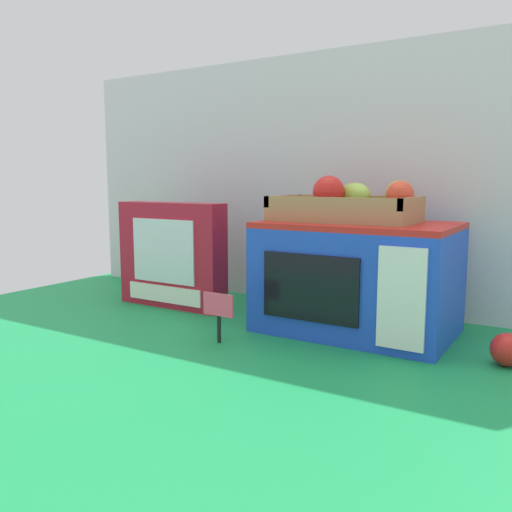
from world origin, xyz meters
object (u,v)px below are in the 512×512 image
price_sign (218,310)px  toy_microwave (357,277)px  cookie_set_box (172,255)px  food_groups_crate (351,206)px  loose_toy_apple (507,350)px

price_sign → toy_microwave: bearing=48.2°
cookie_set_box → food_groups_crate: bearing=4.5°
food_groups_crate → loose_toy_apple: 0.41m
loose_toy_apple → food_groups_crate: bearing=167.2°
price_sign → loose_toy_apple: 0.53m
price_sign → cookie_set_box: bearing=145.9°
toy_microwave → food_groups_crate: food_groups_crate is taller
toy_microwave → price_sign: 0.30m
toy_microwave → cookie_set_box: (-0.48, -0.03, 0.02)m
food_groups_crate → cookie_set_box: size_ratio=0.99×
cookie_set_box → price_sign: size_ratio=3.03×
toy_microwave → loose_toy_apple: size_ratio=6.74×
food_groups_crate → loose_toy_apple: bearing=-12.8°
toy_microwave → loose_toy_apple: 0.32m
toy_microwave → food_groups_crate: (-0.02, 0.01, 0.15)m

